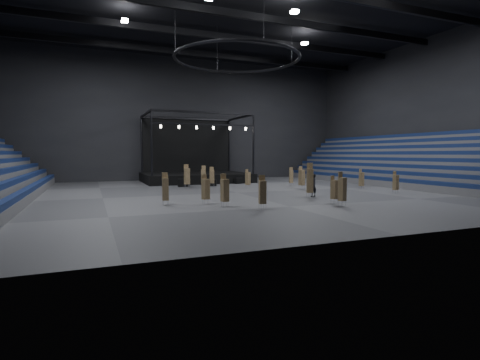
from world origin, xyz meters
name	(u,v)px	position (x,y,z in m)	size (l,w,h in m)	color
floor	(237,193)	(0.00, 0.00, 0.00)	(50.00, 50.00, 0.00)	#424244
ceiling	(237,5)	(0.00, 0.00, 18.00)	(50.00, 42.00, 0.20)	black
wall_back	(186,119)	(0.00, 21.00, 9.00)	(50.00, 0.20, 18.00)	black
wall_front	(406,40)	(0.00, -21.00, 9.00)	(50.00, 0.20, 18.00)	black
wall_right	(427,112)	(25.00, 0.00, 9.00)	(0.20, 42.00, 18.00)	black
bleachers_right	(413,171)	(22.94, 0.00, 1.73)	(7.20, 40.00, 6.40)	#4F4F52
stage	(194,171)	(0.00, 16.24, 1.45)	(14.00, 10.00, 9.20)	black
truss_ring	(237,59)	(0.00, 0.00, 13.00)	(12.30, 12.30, 5.15)	black
roof_girders	(237,14)	(0.00, 0.00, 17.20)	(49.00, 30.35, 0.70)	black
floodlights	(254,5)	(0.00, -4.00, 16.60)	(28.60, 16.60, 0.25)	white
flight_case_left	(184,183)	(-3.34, 8.55, 0.46)	(1.37, 0.69, 0.92)	black
flight_case_mid	(212,183)	(0.03, 8.44, 0.38)	(1.15, 0.57, 0.76)	black
flight_case_right	(239,181)	(4.27, 10.27, 0.37)	(1.12, 0.56, 0.75)	black
chair_stack_0	(212,176)	(-0.29, 7.31, 1.23)	(0.58, 0.58, 2.33)	silver
chair_stack_1	(342,189)	(3.73, -11.66, 1.28)	(0.56, 0.56, 2.52)	silver
chair_stack_2	(204,176)	(-1.40, 6.96, 1.29)	(0.65, 0.65, 2.48)	silver
chair_stack_3	(262,192)	(-2.40, -10.94, 1.22)	(0.54, 0.54, 2.37)	silver
chair_stack_4	(206,189)	(-5.35, -7.08, 1.20)	(0.61, 0.61, 2.30)	silver
chair_stack_5	(310,180)	(4.43, -6.21, 1.54)	(0.71, 0.71, 3.06)	silver
chair_stack_6	(361,179)	(14.00, -1.47, 1.13)	(0.49, 0.49, 2.19)	silver
chair_stack_7	(225,190)	(-4.46, -8.92, 1.25)	(0.56, 0.56, 2.41)	silver
chair_stack_8	(396,182)	(14.00, -6.40, 1.11)	(0.42, 0.42, 2.15)	silver
chair_stack_9	(334,189)	(3.98, -10.37, 1.13)	(0.56, 0.56, 2.17)	silver
chair_stack_10	(291,176)	(8.88, 4.88, 1.15)	(0.57, 0.57, 2.22)	silver
chair_stack_11	(187,176)	(-3.44, 6.57, 1.39)	(0.60, 0.60, 2.67)	silver
chair_stack_12	(302,177)	(7.87, 0.84, 1.30)	(0.61, 0.61, 2.48)	silver
chair_stack_13	(248,178)	(2.96, 4.23, 1.11)	(0.58, 0.58, 2.11)	silver
chair_stack_14	(165,189)	(-8.28, -6.46, 1.25)	(0.49, 0.49, 2.45)	silver
man_center	(313,185)	(5.07, -5.74, 1.02)	(0.75, 0.49, 2.05)	black
crew_member	(262,183)	(3.14, 0.95, 0.84)	(0.82, 0.64, 1.68)	black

